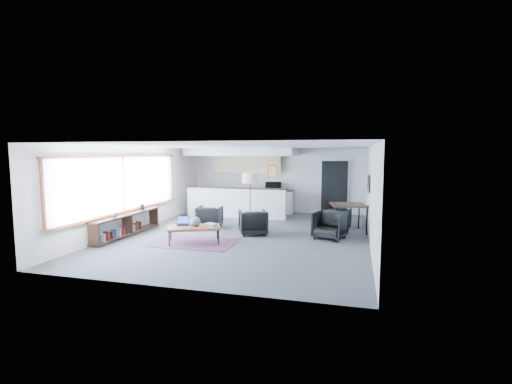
% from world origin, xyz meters
% --- Properties ---
extents(room, '(7.02, 9.02, 2.62)m').
position_xyz_m(room, '(0.00, 0.00, 1.30)').
color(room, '#48484B').
rests_on(room, ground).
extents(window, '(0.10, 5.95, 1.66)m').
position_xyz_m(window, '(-3.46, -0.90, 1.46)').
color(window, '#8CBFFF').
rests_on(window, room).
extents(console, '(0.35, 3.00, 0.80)m').
position_xyz_m(console, '(-3.30, -1.05, 0.33)').
color(console, '#341C12').
rests_on(console, floor).
extents(kitchenette, '(4.20, 1.96, 2.60)m').
position_xyz_m(kitchenette, '(-1.20, 3.71, 1.38)').
color(kitchenette, white).
rests_on(kitchenette, floor).
extents(doorway, '(1.10, 0.12, 2.15)m').
position_xyz_m(doorway, '(2.30, 4.42, 1.07)').
color(doorway, black).
rests_on(doorway, room).
extents(track_light, '(1.60, 0.07, 0.15)m').
position_xyz_m(track_light, '(-0.59, 2.20, 2.53)').
color(track_light, silver).
rests_on(track_light, room).
extents(wall_art_lower, '(0.03, 0.38, 0.48)m').
position_xyz_m(wall_art_lower, '(3.47, 0.40, 1.55)').
color(wall_art_lower, black).
rests_on(wall_art_lower, room).
extents(wall_art_upper, '(0.03, 0.34, 0.44)m').
position_xyz_m(wall_art_upper, '(3.47, 1.70, 1.50)').
color(wall_art_upper, black).
rests_on(wall_art_upper, room).
extents(kilim_rug, '(2.23, 1.54, 0.01)m').
position_xyz_m(kilim_rug, '(-1.04, -1.31, 0.01)').
color(kilim_rug, '#552C42').
rests_on(kilim_rug, floor).
extents(coffee_table, '(1.56, 1.24, 0.45)m').
position_xyz_m(coffee_table, '(-1.04, -1.31, 0.41)').
color(coffee_table, brown).
rests_on(coffee_table, floor).
extents(laptop, '(0.40, 0.36, 0.23)m').
position_xyz_m(laptop, '(-1.42, -1.20, 0.52)').
color(laptop, black).
rests_on(laptop, coffee_table).
extents(ceramic_pot, '(0.27, 0.27, 0.27)m').
position_xyz_m(ceramic_pot, '(-0.98, -1.35, 0.58)').
color(ceramic_pot, gray).
rests_on(ceramic_pot, coffee_table).
extents(book_stack, '(0.34, 0.30, 0.09)m').
position_xyz_m(book_stack, '(-0.60, -1.21, 0.49)').
color(book_stack, silver).
rests_on(book_stack, coffee_table).
extents(coaster, '(0.12, 0.12, 0.01)m').
position_xyz_m(coaster, '(-0.89, -1.54, 0.45)').
color(coaster, '#E5590C').
rests_on(coaster, coffee_table).
extents(armchair_left, '(0.83, 0.79, 0.77)m').
position_xyz_m(armchair_left, '(-1.43, 0.71, 0.38)').
color(armchair_left, black).
rests_on(armchair_left, floor).
extents(armchair_right, '(1.01, 0.99, 0.80)m').
position_xyz_m(armchair_right, '(0.20, 0.10, 0.40)').
color(armchair_right, black).
rests_on(armchair_right, floor).
extents(floor_lamp, '(0.59, 0.59, 1.76)m').
position_xyz_m(floor_lamp, '(-0.22, 1.25, 1.53)').
color(floor_lamp, black).
rests_on(floor_lamp, floor).
extents(dining_table, '(1.22, 1.22, 0.85)m').
position_xyz_m(dining_table, '(2.91, 1.25, 0.77)').
color(dining_table, '#341C12').
rests_on(dining_table, floor).
extents(dining_chair_near, '(0.85, 0.82, 0.72)m').
position_xyz_m(dining_chair_near, '(2.44, 0.14, 0.36)').
color(dining_chair_near, black).
rests_on(dining_chair_near, floor).
extents(dining_chair_far, '(0.59, 0.56, 0.60)m').
position_xyz_m(dining_chair_far, '(2.66, 1.89, 0.30)').
color(dining_chair_far, black).
rests_on(dining_chair_far, floor).
extents(microwave, '(0.58, 0.33, 0.39)m').
position_xyz_m(microwave, '(-0.09, 4.15, 1.12)').
color(microwave, black).
rests_on(microwave, kitchenette).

